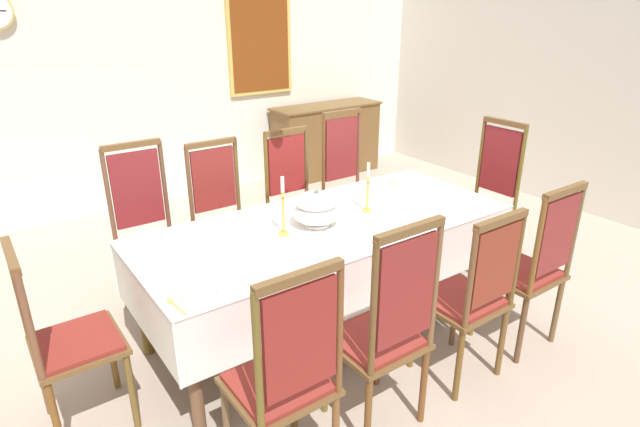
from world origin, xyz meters
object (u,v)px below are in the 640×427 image
object	(u,v)px
dining_table	(328,233)
candlestick_west	(283,212)
chair_north_b	(223,215)
chair_south_d	(532,265)
bowl_near_left	(379,182)
framed_painting	(260,38)
chair_south_c	(471,294)
chair_north_d	(349,182)
chair_north_a	(147,230)
bowl_far_left	(147,238)
chair_head_east	(487,195)
chair_south_a	(286,375)
chair_south_b	(386,328)
soup_tureen	(316,208)
spoon_secondary	(172,303)
chair_north_c	(295,198)
chair_head_west	(62,336)
bowl_near_right	(199,294)
spoon_primary	(387,181)
candlestick_east	(368,192)
sideboard	(326,140)

from	to	relation	value
dining_table	candlestick_west	size ratio (longest dim) A/B	6.57
chair_north_b	chair_south_d	size ratio (longest dim) A/B	1.02
bowl_near_left	framed_painting	world-z (taller)	framed_painting
chair_south_c	chair_north_d	size ratio (longest dim) A/B	0.88
chair_north_a	framed_painting	size ratio (longest dim) A/B	0.95
bowl_far_left	chair_south_d	bearing A→B (deg)	-33.92
chair_head_east	bowl_near_left	size ratio (longest dim) A/B	7.74
chair_north_b	chair_north_d	size ratio (longest dim) A/B	0.93
chair_south_a	chair_north_b	bearing A→B (deg)	72.57
chair_south_a	chair_south_c	distance (m)	1.23
chair_south_c	chair_south_b	bearing A→B (deg)	-179.38
dining_table	soup_tureen	xyz separation A→B (m)	(-0.09, 0.00, 0.19)
framed_painting	dining_table	bearing A→B (deg)	-112.26
spoon_secondary	chair_head_east	bearing A→B (deg)	1.82
chair_south_a	bowl_far_left	distance (m)	1.34
chair_north_c	chair_north_d	distance (m)	0.57
chair_head_west	chair_south_a	bearing A→B (deg)	38.70
spoon_secondary	chair_south_a	bearing A→B (deg)	-68.46
candlestick_west	chair_north_a	bearing A→B (deg)	121.29
chair_north_c	chair_north_d	size ratio (longest dim) A/B	0.93
chair_head_west	bowl_near_right	xyz separation A→B (m)	(0.58, -0.39, 0.23)
chair_south_a	spoon_primary	xyz separation A→B (m)	(1.76, 1.32, 0.19)
dining_table	spoon_primary	bearing A→B (deg)	24.51
chair_north_b	bowl_far_left	xyz separation A→B (m)	(-0.73, -0.52, 0.21)
candlestick_east	bowl_near_right	world-z (taller)	candlestick_east
chair_north_c	bowl_far_left	bearing A→B (deg)	20.53
chair_south_b	chair_north_c	world-z (taller)	chair_south_b
dining_table	candlestick_east	size ratio (longest dim) A/B	7.15
chair_south_b	bowl_near_right	size ratio (longest dim) A/B	6.42
chair_south_b	bowl_near_right	distance (m)	0.92
chair_south_a	sideboard	world-z (taller)	chair_south_a
chair_south_b	candlestick_west	bearing A→B (deg)	91.00
sideboard	chair_north_c	bearing A→B (deg)	48.07
chair_north_c	spoon_primary	bearing A→B (deg)	135.62
dining_table	chair_head_east	distance (m)	1.64
chair_south_d	bowl_far_left	xyz separation A→B (m)	(-1.96, 1.32, 0.21)
chair_south_a	bowl_near_left	world-z (taller)	chair_south_a
chair_head_west	soup_tureen	distance (m)	1.58
candlestick_east	bowl_far_left	xyz separation A→B (m)	(-1.38, 0.40, -0.12)
chair_south_a	chair_south_b	xyz separation A→B (m)	(0.58, -0.00, 0.01)
chair_south_a	chair_north_c	bearing A→B (deg)	56.14
chair_north_d	bowl_near_right	bearing A→B (deg)	33.87
soup_tureen	framed_painting	distance (m)	3.42
chair_south_a	chair_north_a	bearing A→B (deg)	90.00
candlestick_east	bowl_near_left	world-z (taller)	candlestick_east
chair_head_west	candlestick_west	bearing A→B (deg)	90.00
bowl_near_right	bowl_far_left	distance (m)	0.79
chair_north_a	candlestick_east	size ratio (longest dim) A/B	3.56
dining_table	bowl_near_left	bearing A→B (deg)	25.88
chair_south_a	framed_painting	size ratio (longest dim) A/B	0.90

